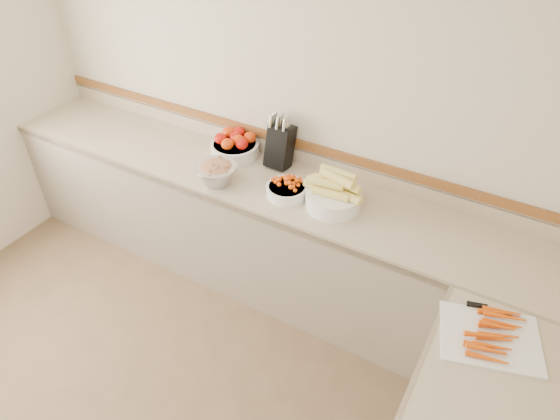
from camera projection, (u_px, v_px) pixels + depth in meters
The scene contains 8 objects.
back_wall at pixel (283, 105), 3.27m from camera, with size 4.00×4.00×0.00m, color beige.
counter_back at pixel (260, 230), 3.57m from camera, with size 4.00×0.65×1.08m.
knife_block at pixel (280, 145), 3.34m from camera, with size 0.17×0.20×0.39m.
tomato_bowl at pixel (235, 145), 3.49m from camera, with size 0.34×0.34×0.17m.
cherry_tomato_bowl at pixel (287, 189), 3.13m from camera, with size 0.26×0.26×0.14m.
corn_bowl at pixel (334, 194), 3.01m from camera, with size 0.38×0.34×0.25m.
rhubarb_bowl at pixel (216, 172), 3.22m from camera, with size 0.28×0.28×0.16m.
cutting_board at pixel (491, 335), 2.28m from camera, with size 0.52×0.45×0.06m.
Camera 1 is at (1.48, -0.61, 2.78)m, focal length 32.00 mm.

